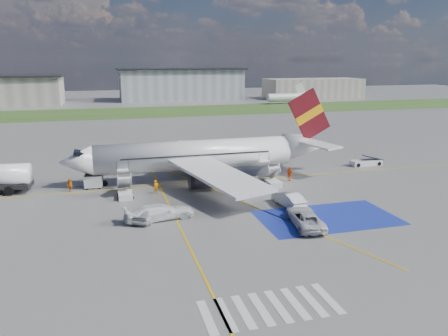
# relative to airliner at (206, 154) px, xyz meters

# --- Properties ---
(ground) EXTENTS (400.00, 400.00, 0.00)m
(ground) POSITION_rel_airliner_xyz_m (-1.51, -14.00, -3.39)
(ground) COLOR #60605E
(ground) RESTS_ON ground
(grass_strip) EXTENTS (400.00, 30.00, 0.01)m
(grass_strip) POSITION_rel_airliner_xyz_m (-1.51, 81.00, -3.39)
(grass_strip) COLOR #2D4C1E
(grass_strip) RESTS_ON ground
(taxiway_line_main) EXTENTS (120.00, 0.20, 0.01)m
(taxiway_line_main) POSITION_rel_airliner_xyz_m (-1.51, -2.00, -3.39)
(taxiway_line_main) COLOR gold
(taxiway_line_main) RESTS_ON ground
(taxiway_line_cross) EXTENTS (0.20, 60.00, 0.01)m
(taxiway_line_cross) POSITION_rel_airliner_xyz_m (-6.51, -24.00, -3.39)
(taxiway_line_cross) COLOR gold
(taxiway_line_cross) RESTS_ON ground
(taxiway_line_diag) EXTENTS (20.71, 56.45, 0.01)m
(taxiway_line_diag) POSITION_rel_airliner_xyz_m (-1.51, -2.00, -3.39)
(taxiway_line_diag) COLOR gold
(taxiway_line_diag) RESTS_ON ground
(staging_box) EXTENTS (14.00, 8.00, 0.01)m
(staging_box) POSITION_rel_airliner_xyz_m (8.49, -18.00, -3.39)
(staging_box) COLOR #192A96
(staging_box) RESTS_ON ground
(crosswalk) EXTENTS (9.00, 4.00, 0.01)m
(crosswalk) POSITION_rel_airliner_xyz_m (-3.31, -32.00, -3.39)
(crosswalk) COLOR silver
(crosswalk) RESTS_ON ground
(terminal_centre) EXTENTS (48.00, 18.00, 12.00)m
(terminal_centre) POSITION_rel_airliner_xyz_m (18.49, 121.00, 2.61)
(terminal_centre) COLOR gray
(terminal_centre) RESTS_ON ground
(terminal_east) EXTENTS (40.00, 16.00, 8.00)m
(terminal_east) POSITION_rel_airliner_xyz_m (73.49, 114.00, 0.61)
(terminal_east) COLOR gray
(terminal_east) RESTS_ON ground
(airliner) EXTENTS (36.81, 32.95, 11.92)m
(airliner) POSITION_rel_airliner_xyz_m (0.00, 0.00, 0.00)
(airliner) COLOR silver
(airliner) RESTS_ON ground
(airstairs_fwd) EXTENTS (1.90, 5.20, 3.60)m
(airstairs_fwd) POSITION_rel_airliner_xyz_m (-11.01, -5.30, -2.77)
(airstairs_fwd) COLOR silver
(airstairs_fwd) RESTS_ON ground
(airstairs_aft) EXTENTS (1.90, 5.20, 3.60)m
(airstairs_aft) POSITION_rel_airliner_xyz_m (7.49, -5.30, -2.77)
(airstairs_aft) COLOR silver
(airstairs_aft) RESTS_ON ground
(gpu_cart) EXTENTS (2.26, 1.59, 1.77)m
(gpu_cart) POSITION_rel_airliner_xyz_m (-14.61, -0.53, -2.60)
(gpu_cart) COLOR silver
(gpu_cart) RESTS_ON ground
(belt_loader) EXTENTS (5.27, 2.05, 1.57)m
(belt_loader) POSITION_rel_airliner_xyz_m (25.45, 1.00, -3.00)
(belt_loader) COLOR silver
(belt_loader) RESTS_ON ground
(car_silver_a) EXTENTS (3.53, 4.77, 1.51)m
(car_silver_a) POSITION_rel_airliner_xyz_m (-9.31, -13.68, -2.64)
(car_silver_a) COLOR #AEB0B5
(car_silver_a) RESTS_ON ground
(car_silver_b) EXTENTS (2.37, 5.08, 1.61)m
(car_silver_b) POSITION_rel_airliner_xyz_m (6.15, -13.56, -2.59)
(car_silver_b) COLOR #B5B8BD
(car_silver_b) RESTS_ON ground
(van_white_a) EXTENTS (3.35, 5.73, 2.02)m
(van_white_a) POSITION_rel_airliner_xyz_m (5.39, -19.20, -2.38)
(van_white_a) COLOR silver
(van_white_a) RESTS_ON ground
(van_white_b) EXTENTS (5.61, 2.95, 2.09)m
(van_white_b) POSITION_rel_airliner_xyz_m (-8.06, -13.85, -2.35)
(van_white_b) COLOR white
(van_white_b) RESTS_ON ground
(crew_fwd) EXTENTS (0.69, 0.54, 1.68)m
(crew_fwd) POSITION_rel_airliner_xyz_m (-7.33, -4.98, -2.55)
(crew_fwd) COLOR orange
(crew_fwd) RESTS_ON ground
(crew_nose) EXTENTS (1.00, 1.01, 1.65)m
(crew_nose) POSITION_rel_airliner_xyz_m (-17.37, -1.42, -2.57)
(crew_nose) COLOR orange
(crew_nose) RESTS_ON ground
(crew_aft) EXTENTS (0.95, 1.22, 1.94)m
(crew_aft) POSITION_rel_airliner_xyz_m (10.52, -3.97, -2.42)
(crew_aft) COLOR #EB580C
(crew_aft) RESTS_ON ground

